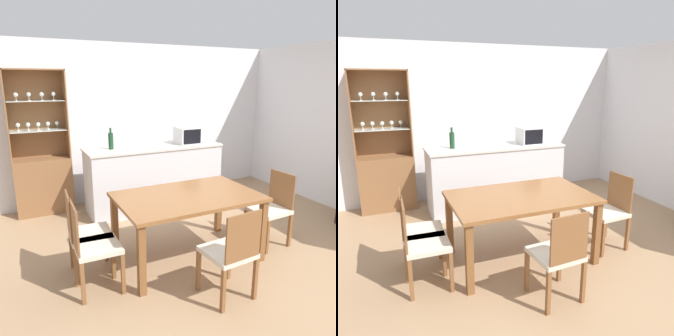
% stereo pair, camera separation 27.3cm
% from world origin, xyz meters
% --- Properties ---
extents(ground_plane, '(18.00, 18.00, 0.00)m').
position_xyz_m(ground_plane, '(0.00, 0.00, 0.00)').
color(ground_plane, '#A37F5B').
extents(wall_back, '(6.80, 0.06, 2.55)m').
position_xyz_m(wall_back, '(0.00, 2.63, 1.27)').
color(wall_back, silver).
rests_on(wall_back, ground_plane).
extents(kitchen_counter, '(2.11, 0.65, 0.99)m').
position_xyz_m(kitchen_counter, '(0.02, 1.89, 0.50)').
color(kitchen_counter, silver).
rests_on(kitchen_counter, ground_plane).
extents(display_cabinet, '(0.82, 0.35, 2.12)m').
position_xyz_m(display_cabinet, '(-1.57, 2.44, 0.61)').
color(display_cabinet, brown).
rests_on(display_cabinet, ground_plane).
extents(dining_table, '(1.54, 0.97, 0.75)m').
position_xyz_m(dining_table, '(-0.27, 0.31, 0.66)').
color(dining_table, brown).
rests_on(dining_table, ground_plane).
extents(dining_chair_side_left_near, '(0.42, 0.42, 0.89)m').
position_xyz_m(dining_chair_side_left_near, '(-1.36, 0.16, 0.46)').
color(dining_chair_side_left_near, beige).
rests_on(dining_chair_side_left_near, ground_plane).
extents(dining_chair_head_near, '(0.44, 0.44, 0.89)m').
position_xyz_m(dining_chair_head_near, '(-0.27, -0.50, 0.46)').
color(dining_chair_head_near, beige).
rests_on(dining_chair_head_near, ground_plane).
extents(dining_chair_side_left_far, '(0.43, 0.43, 0.89)m').
position_xyz_m(dining_chair_side_left_far, '(-1.36, 0.46, 0.46)').
color(dining_chair_side_left_far, beige).
rests_on(dining_chair_side_left_far, ground_plane).
extents(dining_chair_side_right_near, '(0.43, 0.43, 0.89)m').
position_xyz_m(dining_chair_side_right_near, '(0.82, 0.17, 0.46)').
color(dining_chair_side_right_near, beige).
rests_on(dining_chair_side_right_near, ground_plane).
extents(microwave, '(0.47, 0.34, 0.26)m').
position_xyz_m(microwave, '(0.65, 1.87, 1.12)').
color(microwave, silver).
rests_on(microwave, kitchen_counter).
extents(wine_bottle, '(0.07, 0.07, 0.31)m').
position_xyz_m(wine_bottle, '(-0.64, 1.95, 1.12)').
color(wine_bottle, '#193D23').
rests_on(wine_bottle, kitchen_counter).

